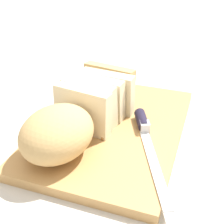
# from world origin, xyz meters

# --- Properties ---
(ground_plane) EXTENTS (3.00, 3.00, 0.00)m
(ground_plane) POSITION_xyz_m (0.00, 0.00, 0.00)
(ground_plane) COLOR beige
(cutting_board) EXTENTS (0.39, 0.27, 0.02)m
(cutting_board) POSITION_xyz_m (0.00, 0.00, 0.01)
(cutting_board) COLOR tan
(cutting_board) RESTS_ON ground_plane
(bread_loaf) EXTENTS (0.30, 0.15, 0.09)m
(bread_loaf) POSITION_xyz_m (-0.05, 0.05, 0.06)
(bread_loaf) COLOR tan
(bread_loaf) RESTS_ON cutting_board
(bread_knife) EXTENTS (0.24, 0.12, 0.02)m
(bread_knife) POSITION_xyz_m (-0.01, -0.07, 0.03)
(bread_knife) COLOR silver
(bread_knife) RESTS_ON cutting_board
(crumb_near_knife) EXTENTS (0.00, 0.00, 0.00)m
(crumb_near_knife) POSITION_xyz_m (-0.04, 0.02, 0.02)
(crumb_near_knife) COLOR #A8753D
(crumb_near_knife) RESTS_ON cutting_board
(crumb_near_loaf) EXTENTS (0.01, 0.01, 0.01)m
(crumb_near_loaf) POSITION_xyz_m (-0.08, 0.04, 0.02)
(crumb_near_loaf) COLOR #A8753D
(crumb_near_loaf) RESTS_ON cutting_board
(crumb_stray_left) EXTENTS (0.01, 0.01, 0.01)m
(crumb_stray_left) POSITION_xyz_m (-0.05, -0.00, 0.02)
(crumb_stray_left) COLOR #A8753D
(crumb_stray_left) RESTS_ON cutting_board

